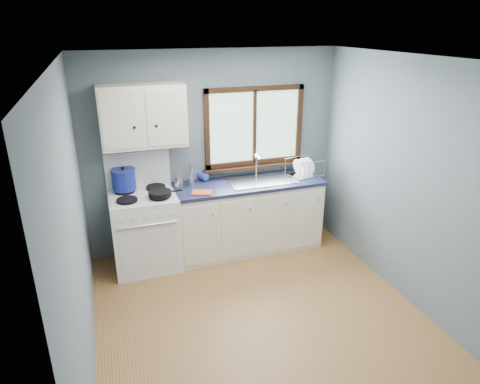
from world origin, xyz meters
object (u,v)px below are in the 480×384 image
object	(u,v)px
base_cabinets	(248,219)
dish_rack	(304,170)
gas_range	(145,228)
sink	(262,185)
skillet	(160,193)
stockpot	(124,179)
utensil_crock	(179,182)
thermos	(191,175)

from	to	relation	value
base_cabinets	dish_rack	bearing A→B (deg)	3.16
gas_range	dish_rack	bearing A→B (deg)	1.71
sink	dish_rack	xyz separation A→B (m)	(0.61, 0.04, 0.12)
base_cabinets	skillet	size ratio (longest dim) A/B	4.59
base_cabinets	sink	xyz separation A→B (m)	(0.18, -0.00, 0.45)
gas_range	skillet	xyz separation A→B (m)	(0.19, -0.17, 0.49)
sink	dish_rack	size ratio (longest dim) A/B	1.70
stockpot	dish_rack	world-z (taller)	stockpot
base_cabinets	dish_rack	xyz separation A→B (m)	(0.79, 0.04, 0.57)
utensil_crock	thermos	size ratio (longest dim) A/B	1.22
skillet	dish_rack	distance (m)	1.93
stockpot	gas_range	bearing A→B (deg)	-41.49
sink	dish_rack	world-z (taller)	sink
gas_range	utensil_crock	bearing A→B (deg)	15.63
sink	skillet	bearing A→B (deg)	-171.74
thermos	dish_rack	size ratio (longest dim) A/B	0.55
base_cabinets	thermos	world-z (taller)	thermos
skillet	stockpot	size ratio (longest dim) A/B	1.20
stockpot	skillet	bearing A→B (deg)	-41.95
gas_range	utensil_crock	size ratio (longest dim) A/B	4.06
base_cabinets	sink	world-z (taller)	sink
gas_range	stockpot	distance (m)	0.64
base_cabinets	skillet	distance (m)	1.27
gas_range	base_cabinets	world-z (taller)	gas_range
gas_range	skillet	distance (m)	0.55
skillet	thermos	size ratio (longest dim) A/B	1.47
base_cabinets	thermos	xyz separation A→B (m)	(-0.70, 0.11, 0.65)
gas_range	base_cabinets	distance (m)	1.31
gas_range	dish_rack	world-z (taller)	gas_range
utensil_crock	stockpot	bearing A→B (deg)	177.37
gas_range	base_cabinets	bearing A→B (deg)	0.82
sink	thermos	world-z (taller)	sink
base_cabinets	skillet	world-z (taller)	skillet
stockpot	thermos	bearing A→B (deg)	-2.12
sink	utensil_crock	distance (m)	1.04
sink	thermos	bearing A→B (deg)	172.80
utensil_crock	thermos	bearing A→B (deg)	0.10
dish_rack	skillet	bearing A→B (deg)	173.87
base_cabinets	skillet	bearing A→B (deg)	-170.42
skillet	utensil_crock	size ratio (longest dim) A/B	1.21
gas_range	thermos	bearing A→B (deg)	11.95
skillet	stockpot	xyz separation A→B (m)	(-0.37, 0.33, 0.10)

